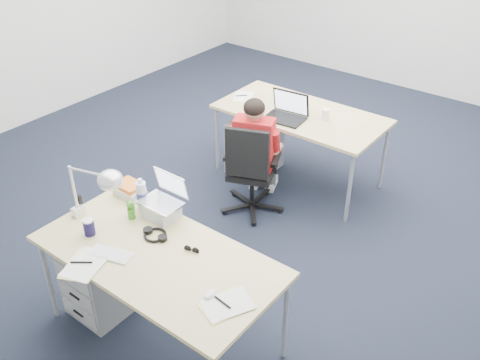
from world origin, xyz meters
name	(u,v)px	position (x,y,z in m)	size (l,w,h in m)	color
floor	(241,192)	(0.00, 0.00, 0.00)	(7.00, 7.00, 0.00)	black
room	(241,16)	(0.00, 0.00, 1.71)	(6.02, 7.02, 2.80)	beige
desk_near	(158,259)	(0.67, -1.73, 0.68)	(1.60, 0.80, 0.73)	tan
desk_far	(300,117)	(0.28, 0.57, 0.68)	(1.60, 0.80, 0.73)	tan
office_chair	(251,186)	(0.25, -0.17, 0.26)	(0.75, 0.75, 0.91)	black
seated_person	(257,150)	(0.21, -0.02, 0.55)	(0.49, 0.66, 1.10)	red
drawer_pedestal_near	(105,276)	(0.14, -1.78, 0.28)	(0.40, 0.50, 0.55)	#929397
drawer_pedestal_far	(255,146)	(-0.16, 0.44, 0.28)	(0.40, 0.50, 0.55)	#929397
silver_laptop	(160,198)	(0.42, -1.43, 0.88)	(0.28, 0.22, 0.30)	silver
wireless_keyboard	(111,254)	(0.45, -1.92, 0.74)	(0.27, 0.11, 0.01)	white
computer_mouse	(210,294)	(1.17, -1.81, 0.75)	(0.05, 0.09, 0.03)	white
headphones	(155,234)	(0.54, -1.61, 0.75)	(0.20, 0.15, 0.03)	black
can_koozie	(89,227)	(0.19, -1.86, 0.79)	(0.07, 0.07, 0.12)	#1A1541
water_bottle	(142,193)	(0.24, -1.44, 0.85)	(0.07, 0.07, 0.24)	silver
bear_figurine	(131,210)	(0.27, -1.57, 0.80)	(0.07, 0.06, 0.14)	#297A20
book_stack	(130,189)	(0.05, -1.38, 0.78)	(0.21, 0.16, 0.09)	silver
cordless_phone	(80,203)	(-0.08, -1.73, 0.80)	(0.04, 0.02, 0.13)	black
papers_left	(84,265)	(0.40, -2.08, 0.73)	(0.20, 0.29, 0.01)	#EFE28A
papers_right	(225,305)	(1.29, -1.81, 0.73)	(0.19, 0.27, 0.01)	#EFE28A
sunglasses	(192,250)	(0.83, -1.58, 0.74)	(0.11, 0.05, 0.02)	black
desk_lamp	(88,191)	(0.11, -1.77, 0.99)	(0.46, 0.17, 0.53)	silver
dark_laptop	(285,107)	(0.25, 0.34, 0.86)	(0.36, 0.35, 0.26)	black
far_cup	(326,114)	(0.54, 0.58, 0.78)	(0.07, 0.07, 0.10)	white
far_papers	(243,97)	(-0.37, 0.51, 0.73)	(0.18, 0.26, 0.01)	white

